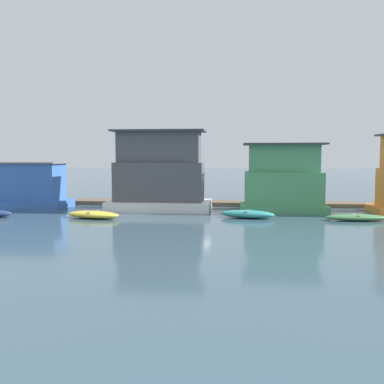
{
  "coord_description": "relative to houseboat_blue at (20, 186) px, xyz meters",
  "views": [
    {
      "loc": [
        3.18,
        -30.77,
        4.0
      ],
      "look_at": [
        0.0,
        -1.0,
        1.4
      ],
      "focal_mm": 40.0,
      "sensor_mm": 36.0,
      "label": 1
    }
  ],
  "objects": [
    {
      "name": "ground_plane",
      "position": [
        13.29,
        -0.12,
        -1.61
      ],
      "size": [
        200.0,
        200.0,
        0.0
      ],
      "primitive_type": "plane",
      "color": "#385160"
    },
    {
      "name": "dock_walkway",
      "position": [
        13.29,
        3.17,
        -1.46
      ],
      "size": [
        42.4,
        2.0,
        0.3
      ],
      "primitive_type": "cube",
      "color": "brown",
      "rests_on": "ground_plane"
    },
    {
      "name": "houseboat_blue",
      "position": [
        0.0,
        0.0,
        0.0
      ],
      "size": [
        7.25,
        3.53,
        3.46
      ],
      "color": "#3866B7",
      "rests_on": "ground_plane"
    },
    {
      "name": "houseboat_white",
      "position": [
        10.84,
        -0.38,
        0.94
      ],
      "size": [
        7.41,
        3.76,
        5.77
      ],
      "color": "white",
      "rests_on": "ground_plane"
    },
    {
      "name": "houseboat_green",
      "position": [
        19.68,
        -0.14,
        0.56
      ],
      "size": [
        6.0,
        3.59,
        4.82
      ],
      "color": "#4C9360",
      "rests_on": "ground_plane"
    },
    {
      "name": "dinghy_yellow",
      "position": [
        7.37,
        -4.84,
        -1.38
      ],
      "size": [
        3.8,
        2.06,
        0.46
      ],
      "color": "yellow",
      "rests_on": "ground_plane"
    },
    {
      "name": "dinghy_teal",
      "position": [
        17.11,
        -3.74,
        -1.35
      ],
      "size": [
        3.57,
        1.76,
        0.51
      ],
      "color": "teal",
      "rests_on": "ground_plane"
    },
    {
      "name": "dinghy_green",
      "position": [
        23.71,
        -4.13,
        -1.41
      ],
      "size": [
        3.82,
        1.27,
        0.39
      ],
      "color": "#47844C",
      "rests_on": "ground_plane"
    }
  ]
}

